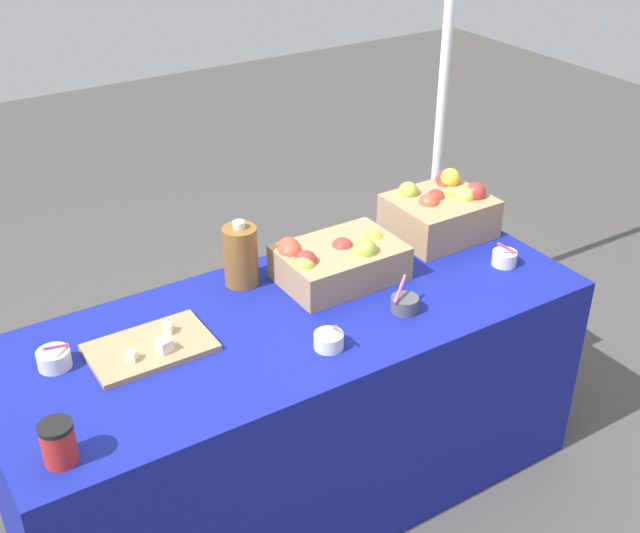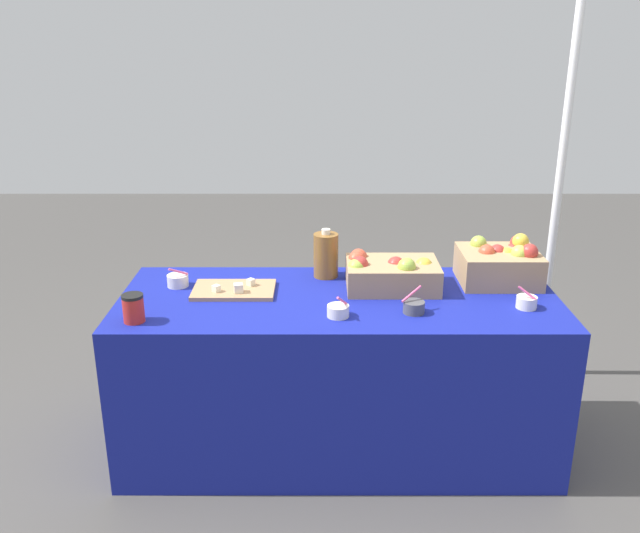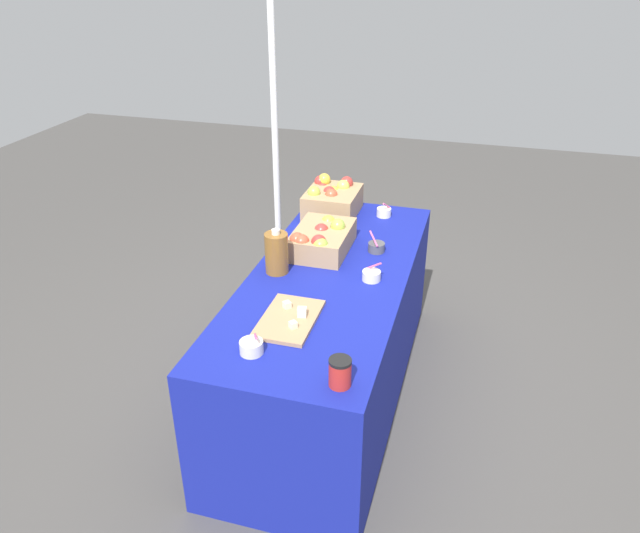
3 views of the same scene
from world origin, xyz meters
TOP-DOWN VIEW (x-y plane):
  - ground_plane at (0.00, 0.00)m, footprint 10.00×10.00m
  - table at (0.00, 0.00)m, footprint 1.90×0.76m
  - apple_crate_left at (0.74, 0.19)m, footprint 0.35×0.30m
  - apple_crate_middle at (0.23, 0.11)m, footprint 0.41×0.28m
  - cutting_board_front at (-0.46, 0.06)m, footprint 0.36×0.23m
  - sample_bowl_near at (-0.01, -0.21)m, footprint 0.09×0.09m
  - sample_bowl_mid at (-0.72, 0.13)m, footprint 0.10×0.09m
  - sample_bowl_far at (0.30, -0.17)m, footprint 0.10×0.09m
  - sample_bowl_extra at (0.78, -0.12)m, footprint 0.09×0.09m
  - cider_jug at (-0.05, 0.26)m, footprint 0.12×0.12m
  - coffee_cup at (-0.82, -0.26)m, footprint 0.09×0.09m
  - tent_pole at (1.14, 0.69)m, footprint 0.04×0.04m

SIDE VIEW (x-z plane):
  - ground_plane at x=0.00m, z-range 0.00..0.00m
  - table at x=0.00m, z-range 0.00..0.74m
  - cutting_board_front at x=-0.46m, z-range 0.72..0.78m
  - sample_bowl_near at x=-0.01m, z-range 0.71..0.82m
  - sample_bowl_far at x=0.30m, z-range 0.71..0.82m
  - sample_bowl_extra at x=0.78m, z-range 0.72..0.82m
  - sample_bowl_mid at x=-0.72m, z-range 0.72..0.82m
  - coffee_cup at x=-0.82m, z-range 0.74..0.85m
  - apple_crate_middle at x=0.23m, z-range 0.73..0.89m
  - apple_crate_left at x=0.74m, z-range 0.73..0.93m
  - cider_jug at x=-0.05m, z-range 0.73..0.96m
  - tent_pole at x=1.14m, z-range 0.00..2.14m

